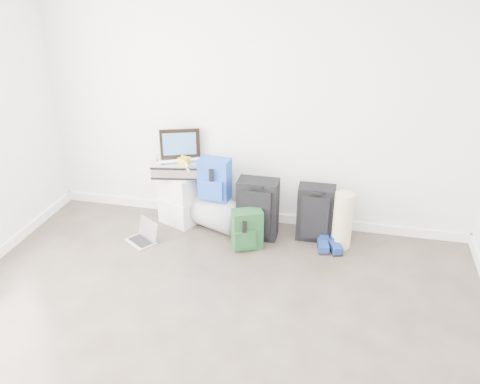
% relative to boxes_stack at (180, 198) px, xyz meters
% --- Properties ---
extents(room_envelope, '(4.52, 5.02, 2.71)m').
position_rel_boxes_stack_xyz_m(room_envelope, '(0.77, -2.25, 1.44)').
color(room_envelope, white).
rests_on(room_envelope, ground).
extents(boxes_stack, '(0.50, 0.46, 0.57)m').
position_rel_boxes_stack_xyz_m(boxes_stack, '(0.00, 0.00, 0.00)').
color(boxes_stack, silver).
rests_on(boxes_stack, ground).
extents(briefcase, '(0.55, 0.44, 0.14)m').
position_rel_boxes_stack_xyz_m(briefcase, '(0.00, 0.00, 0.35)').
color(briefcase, '#B2B2B7').
rests_on(briefcase, boxes_stack).
extents(painting, '(0.40, 0.16, 0.31)m').
position_rel_boxes_stack_xyz_m(painting, '(0.00, 0.10, 0.58)').
color(painting, black).
rests_on(painting, briefcase).
extents(drone, '(0.51, 0.51, 0.05)m').
position_rel_boxes_stack_xyz_m(drone, '(0.08, -0.02, 0.45)').
color(drone, gold).
rests_on(drone, briefcase).
extents(duffel_bag, '(0.67, 0.56, 0.36)m').
position_rel_boxes_stack_xyz_m(duffel_bag, '(0.42, -0.05, -0.11)').
color(duffel_bag, '#96989F').
rests_on(duffel_bag, ground).
extents(blue_backpack, '(0.33, 0.25, 0.44)m').
position_rel_boxes_stack_xyz_m(blue_backpack, '(0.42, -0.08, 0.28)').
color(blue_backpack, '#1944A3').
rests_on(blue_backpack, duffel_bag).
extents(large_suitcase, '(0.41, 0.27, 0.63)m').
position_rel_boxes_stack_xyz_m(large_suitcase, '(0.88, -0.13, 0.03)').
color(large_suitcase, black).
rests_on(large_suitcase, ground).
extents(green_backpack, '(0.34, 0.31, 0.41)m').
position_rel_boxes_stack_xyz_m(green_backpack, '(0.82, -0.37, -0.09)').
color(green_backpack, '#143718').
rests_on(green_backpack, ground).
extents(carry_on, '(0.37, 0.25, 0.58)m').
position_rel_boxes_stack_xyz_m(carry_on, '(1.46, -0.03, 0.00)').
color(carry_on, black).
rests_on(carry_on, ground).
extents(shoes, '(0.28, 0.28, 0.09)m').
position_rel_boxes_stack_xyz_m(shoes, '(1.62, -0.22, -0.24)').
color(shoes, black).
rests_on(shoes, ground).
extents(rolled_rug, '(0.19, 0.19, 0.58)m').
position_rel_boxes_stack_xyz_m(rolled_rug, '(1.73, -0.13, 0.00)').
color(rolled_rug, tan).
rests_on(rolled_rug, ground).
extents(laptop, '(0.37, 0.35, 0.21)m').
position_rel_boxes_stack_xyz_m(laptop, '(-0.23, -0.48, -0.24)').
color(laptop, silver).
rests_on(laptop, ground).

